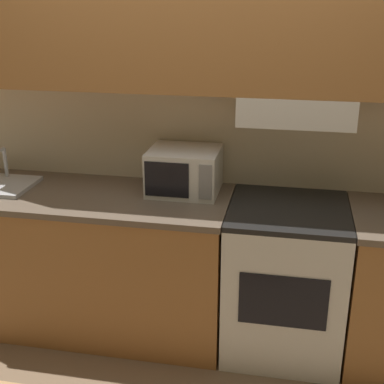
{
  "coord_description": "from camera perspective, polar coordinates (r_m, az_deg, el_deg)",
  "views": [
    {
      "loc": [
        0.54,
        -3.13,
        2.03
      ],
      "look_at": [
        0.05,
        -0.59,
        1.04
      ],
      "focal_mm": 50.0,
      "sensor_mm": 36.0,
      "label": 1
    }
  ],
  "objects": [
    {
      "name": "ground_plane",
      "position": [
        3.77,
        0.96,
        -11.79
      ],
      "size": [
        16.0,
        16.0,
        0.0
      ],
      "primitive_type": "plane",
      "color": "#7F664C"
    },
    {
      "name": "wall_back",
      "position": [
        3.15,
        1.17,
        11.71
      ],
      "size": [
        5.39,
        0.38,
        2.55
      ],
      "color": "beige",
      "rests_on": "ground_plane"
    },
    {
      "name": "lower_counter_main",
      "position": [
        3.43,
        -10.75,
        -7.12
      ],
      "size": [
        1.72,
        0.69,
        0.89
      ],
      "color": "#A36B38",
      "rests_on": "ground_plane"
    },
    {
      "name": "stove_range",
      "position": [
        3.21,
        9.82,
        -9.05
      ],
      "size": [
        0.66,
        0.68,
        0.89
      ],
      "color": "silver",
      "rests_on": "ground_plane"
    },
    {
      "name": "microwave",
      "position": [
        3.17,
        -0.82,
        2.29
      ],
      "size": [
        0.41,
        0.36,
        0.26
      ],
      "color": "silver",
      "rests_on": "lower_counter_main"
    }
  ]
}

